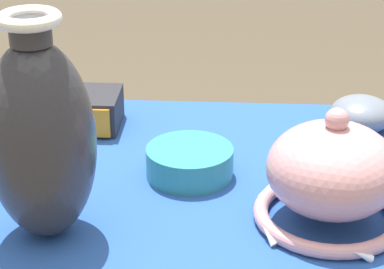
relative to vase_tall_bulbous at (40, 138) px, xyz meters
The scene contains 6 objects.
display_table 0.31m from the vase_tall_bulbous, 51.09° to the left, with size 1.25×0.64×0.70m.
vase_tall_bulbous is the anchor object (origin of this frame).
vase_dome_bell 0.42m from the vase_tall_bulbous, ahead, with size 0.23×0.23×0.18m.
mosaic_tile_box 0.39m from the vase_tall_bulbous, 93.53° to the left, with size 0.14×0.12×0.07m.
pot_squat_teal 0.29m from the vase_tall_bulbous, 43.69° to the left, with size 0.14×0.14×0.05m, color teal.
bowl_shallow_slate 0.64m from the vase_tall_bulbous, 37.71° to the left, with size 0.12×0.12×0.06m, color slate.
Camera 1 is at (0.12, -1.09, 1.28)m, focal length 70.00 mm.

